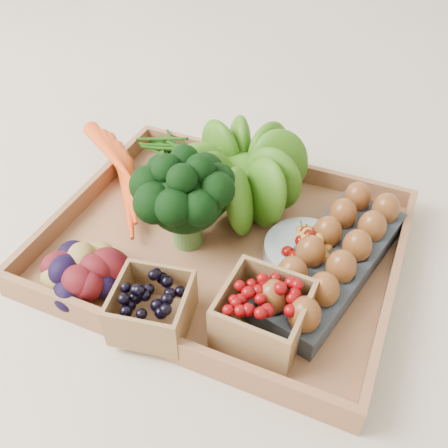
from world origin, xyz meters
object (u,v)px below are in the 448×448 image
at_px(egg_carton, 331,264).
at_px(cherry_bowl, 306,254).
at_px(broccoli, 186,214).
at_px(tray, 224,247).

bearing_deg(egg_carton, cherry_bowl, -175.97).
distance_m(broccoli, cherry_bowl, 0.20).
relative_size(tray, egg_carton, 1.73).
distance_m(tray, broccoli, 0.09).
bearing_deg(cherry_bowl, egg_carton, -9.12).
bearing_deg(tray, cherry_bowl, 6.41).
distance_m(tray, egg_carton, 0.18).
distance_m(tray, cherry_bowl, 0.14).
relative_size(broccoli, cherry_bowl, 1.19).
xyz_separation_m(tray, egg_carton, (0.18, 0.01, 0.03)).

